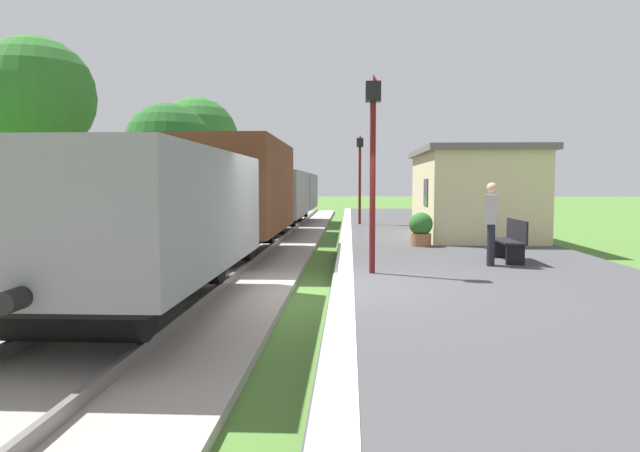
# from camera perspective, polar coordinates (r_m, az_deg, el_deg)

# --- Properties ---
(ground_plane) EXTENTS (160.00, 160.00, 0.00)m
(ground_plane) POSITION_cam_1_polar(r_m,az_deg,el_deg) (9.77, -0.12, -7.27)
(ground_plane) COLOR #47702D
(platform_slab) EXTENTS (6.00, 60.00, 0.25)m
(platform_slab) POSITION_cam_1_polar(r_m,az_deg,el_deg) (10.10, 18.45, -6.38)
(platform_slab) COLOR #424244
(platform_slab) RESTS_ON ground
(platform_edge_stripe) EXTENTS (0.36, 60.00, 0.01)m
(platform_edge_stripe) POSITION_cam_1_polar(r_m,az_deg,el_deg) (9.71, 2.25, -5.82)
(platform_edge_stripe) COLOR silver
(platform_edge_stripe) RESTS_ON platform_slab
(track_ballast) EXTENTS (3.80, 60.00, 0.12)m
(track_ballast) POSITION_cam_1_polar(r_m,az_deg,el_deg) (10.17, -13.84, -6.59)
(track_ballast) COLOR #9E9389
(track_ballast) RESTS_ON ground
(rail_near) EXTENTS (0.07, 60.00, 0.14)m
(rail_near) POSITION_cam_1_polar(r_m,az_deg,el_deg) (9.96, -9.86, -5.99)
(rail_near) COLOR slate
(rail_near) RESTS_ON track_ballast
(rail_far) EXTENTS (0.07, 60.00, 0.14)m
(rail_far) POSITION_cam_1_polar(r_m,az_deg,el_deg) (10.37, -17.68, -5.73)
(rail_far) COLOR slate
(rail_far) RESTS_ON track_ballast
(freight_train) EXTENTS (2.50, 26.00, 2.72)m
(freight_train) POSITION_cam_1_polar(r_m,az_deg,el_deg) (17.71, -6.56, 2.66)
(freight_train) COLOR gray
(freight_train) RESTS_ON rail_near
(station_hut) EXTENTS (3.50, 5.80, 2.78)m
(station_hut) POSITION_cam_1_polar(r_m,az_deg,el_deg) (19.10, 14.68, 3.17)
(station_hut) COLOR beige
(station_hut) RESTS_ON platform_slab
(bench_near_hut) EXTENTS (0.42, 1.50, 0.91)m
(bench_near_hut) POSITION_cam_1_polar(r_m,az_deg,el_deg) (13.31, 18.16, -1.28)
(bench_near_hut) COLOR black
(bench_near_hut) RESTS_ON platform_slab
(bench_down_platform) EXTENTS (0.42, 1.50, 0.91)m
(bench_down_platform) POSITION_cam_1_polar(r_m,az_deg,el_deg) (23.61, 11.43, 1.13)
(bench_down_platform) COLOR black
(bench_down_platform) RESTS_ON platform_slab
(person_waiting) EXTENTS (0.34, 0.43, 1.71)m
(person_waiting) POSITION_cam_1_polar(r_m,az_deg,el_deg) (12.47, 16.40, 0.53)
(person_waiting) COLOR black
(person_waiting) RESTS_ON platform_slab
(potted_planter) EXTENTS (0.64, 0.64, 0.92)m
(potted_planter) POSITION_cam_1_polar(r_m,az_deg,el_deg) (16.02, 9.83, -0.25)
(potted_planter) COLOR #9E6642
(potted_planter) RESTS_ON platform_slab
(lamp_post_near) EXTENTS (0.28, 0.28, 3.70)m
(lamp_post_near) POSITION_cam_1_polar(r_m,az_deg,el_deg) (11.00, 5.19, 8.66)
(lamp_post_near) COLOR #591414
(lamp_post_near) RESTS_ON platform_slab
(lamp_post_far) EXTENTS (0.28, 0.28, 3.70)m
(lamp_post_far) POSITION_cam_1_polar(r_m,az_deg,el_deg) (24.38, 3.92, 6.18)
(lamp_post_far) COLOR #591414
(lamp_post_far) RESTS_ON platform_slab
(tree_trackside_mid) EXTENTS (3.06, 3.06, 5.73)m
(tree_trackside_mid) POSITION_cam_1_polar(r_m,az_deg,el_deg) (17.18, -26.05, 11.26)
(tree_trackside_mid) COLOR #4C3823
(tree_trackside_mid) RESTS_ON ground
(tree_trackside_far) EXTENTS (3.42, 3.42, 5.09)m
(tree_trackside_far) POSITION_cam_1_polar(r_m,az_deg,el_deg) (23.86, -14.61, 7.46)
(tree_trackside_far) COLOR #4C3823
(tree_trackside_far) RESTS_ON ground
(tree_field_left) EXTENTS (4.17, 4.17, 6.24)m
(tree_field_left) POSITION_cam_1_polar(r_m,az_deg,el_deg) (30.14, -11.97, 8.28)
(tree_field_left) COLOR #4C3823
(tree_field_left) RESTS_ON ground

